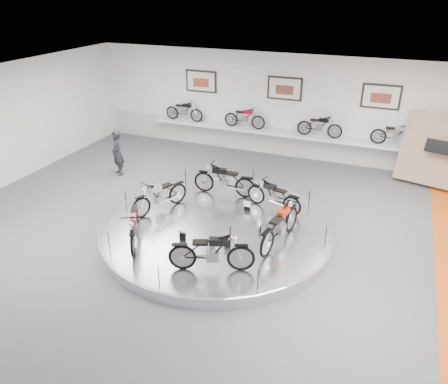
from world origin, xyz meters
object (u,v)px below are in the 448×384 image
at_px(bike_b, 224,180).
at_px(bike_c, 160,195).
at_px(bike_a, 274,195).
at_px(bike_e, 212,252).
at_px(display_platform, 217,229).
at_px(bike_d, 134,226).
at_px(bike_f, 280,225).
at_px(shelf, 280,133).
at_px(visitor, 117,153).

bearing_deg(bike_b, bike_c, 48.86).
distance_m(bike_a, bike_c, 3.32).
relative_size(bike_c, bike_e, 0.97).
relative_size(display_platform, bike_d, 3.96).
xyz_separation_m(bike_e, bike_f, (1.13, 1.73, 0.03)).
height_order(shelf, bike_d, bike_d).
bearing_deg(shelf, visitor, -142.14).
height_order(shelf, bike_e, bike_e).
height_order(bike_b, visitor, visitor).
bearing_deg(bike_b, display_platform, 103.16).
distance_m(display_platform, bike_c, 1.97).
height_order(display_platform, shelf, shelf).
xyz_separation_m(bike_f, visitor, (-6.80, 2.80, 0.00)).
distance_m(bike_c, bike_e, 3.34).
bearing_deg(bike_c, bike_d, 32.06).
xyz_separation_m(bike_d, bike_f, (3.45, 1.35, 0.05)).
relative_size(shelf, visitor, 6.65).
relative_size(bike_b, bike_c, 1.04).
distance_m(bike_e, bike_f, 2.07).
distance_m(bike_a, bike_e, 3.48).
xyz_separation_m(bike_c, bike_e, (2.57, -2.13, 0.02)).
xyz_separation_m(bike_c, bike_f, (3.71, -0.41, 0.04)).
relative_size(bike_c, visitor, 1.00).
distance_m(bike_c, bike_d, 1.78).
bearing_deg(bike_c, bike_e, 73.96).
bearing_deg(visitor, bike_f, 11.72).
relative_size(bike_d, visitor, 0.98).
bearing_deg(bike_d, display_platform, 106.40).
height_order(bike_b, bike_e, bike_b).
xyz_separation_m(bike_b, bike_f, (2.37, -2.10, 0.02)).
height_order(bike_a, visitor, visitor).
bearing_deg(bike_b, bike_e, 105.08).
height_order(bike_e, bike_f, bike_f).
bearing_deg(display_platform, bike_e, -70.37).
distance_m(bike_a, bike_f, 1.84).
bearing_deg(visitor, shelf, 71.99).
xyz_separation_m(display_platform, shelf, (0.00, 6.40, 0.85)).
relative_size(bike_e, bike_f, 0.95).
relative_size(display_platform, shelf, 0.58).
height_order(bike_f, visitor, visitor).
bearing_deg(bike_d, bike_b, 133.98).
distance_m(bike_d, bike_e, 2.34).
bearing_deg(display_platform, bike_f, -7.97).
xyz_separation_m(shelf, bike_c, (-1.86, -6.25, -0.22)).
bearing_deg(shelf, bike_c, -106.60).
bearing_deg(bike_f, visitor, 77.48).
distance_m(display_platform, bike_f, 1.98).
height_order(display_platform, visitor, visitor).
distance_m(shelf, bike_e, 8.42).
bearing_deg(bike_f, bike_d, 121.29).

